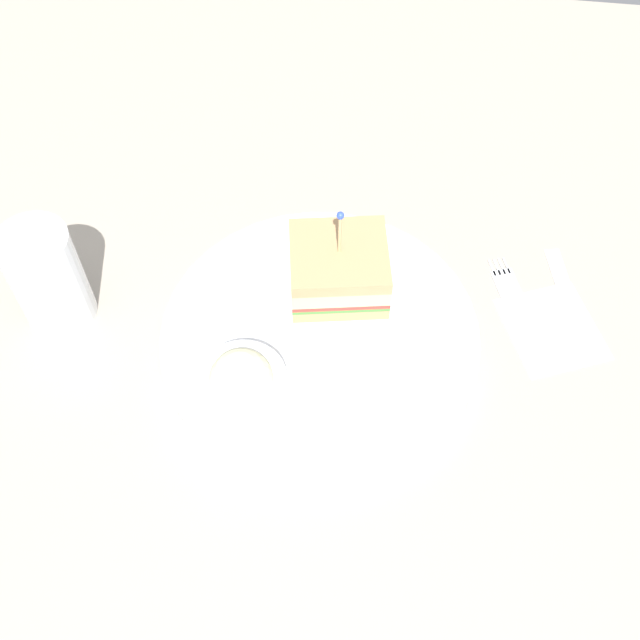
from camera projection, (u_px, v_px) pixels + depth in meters
The scene contains 8 objects.
ground_plane at pixel (320, 345), 74.82cm from camera, with size 113.15×113.15×2.00cm, color #9E9384.
plate at pixel (320, 336), 73.48cm from camera, with size 29.51×29.51×1.23cm, color white.
sandwich_half_center at pixel (339, 269), 73.76cm from camera, with size 10.30×9.69×10.44cm.
coleslaw_bowl at pixel (242, 384), 67.42cm from camera, with size 7.75×7.75×5.58cm.
drink_glass at pixel (48, 283), 71.55cm from camera, with size 6.49×6.49×10.71cm.
napkin at pixel (552, 329), 74.57cm from camera, with size 9.17×8.25×0.15cm, color white.
fork at pixel (513, 298), 76.44cm from camera, with size 5.39×12.60×0.35cm.
knife at pixel (567, 294), 76.68cm from camera, with size 3.92×12.92×0.35cm.
Camera 1 is at (5.10, -39.57, 62.34)cm, focal length 44.44 mm.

